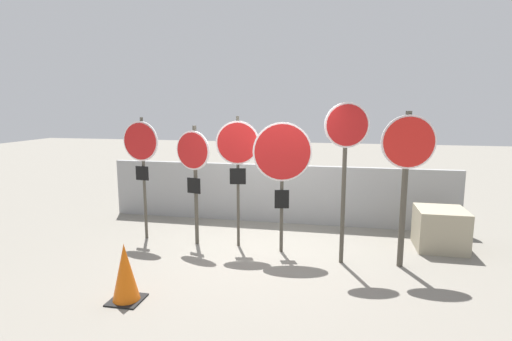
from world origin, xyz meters
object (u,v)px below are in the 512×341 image
(stop_sign_1, at_px, (194,163))
(stop_sign_4, at_px, (346,147))
(storage_crate, at_px, (440,229))
(stop_sign_3, at_px, (282,159))
(stop_sign_5, at_px, (407,162))
(stop_sign_0, at_px, (141,151))
(traffic_cone_0, at_px, (125,273))
(stop_sign_2, at_px, (238,152))

(stop_sign_1, bearing_deg, stop_sign_4, 7.70)
(stop_sign_4, distance_m, storage_crate, 2.44)
(stop_sign_3, relative_size, stop_sign_4, 0.88)
(stop_sign_3, bearing_deg, stop_sign_5, -17.49)
(stop_sign_3, distance_m, storage_crate, 3.00)
(stop_sign_0, xyz_separation_m, stop_sign_4, (3.54, -0.46, 0.19))
(stop_sign_3, bearing_deg, traffic_cone_0, -139.78)
(stop_sign_0, xyz_separation_m, stop_sign_2, (1.78, -0.05, 0.03))
(stop_sign_5, bearing_deg, stop_sign_1, 166.91)
(stop_sign_4, bearing_deg, storage_crate, 17.88)
(storage_crate, bearing_deg, stop_sign_5, -127.99)
(stop_sign_0, distance_m, stop_sign_3, 2.57)
(stop_sign_0, bearing_deg, stop_sign_4, 0.15)
(stop_sign_0, bearing_deg, stop_sign_2, 5.88)
(traffic_cone_0, bearing_deg, stop_sign_1, 86.23)
(stop_sign_5, bearing_deg, traffic_cone_0, -160.61)
(stop_sign_1, distance_m, stop_sign_5, 3.43)
(stop_sign_0, height_order, storage_crate, stop_sign_0)
(stop_sign_2, bearing_deg, stop_sign_5, -18.45)
(stop_sign_3, distance_m, traffic_cone_0, 2.90)
(stop_sign_2, distance_m, storage_crate, 3.70)
(stop_sign_2, height_order, stop_sign_3, stop_sign_2)
(stop_sign_3, height_order, stop_sign_5, stop_sign_5)
(traffic_cone_0, bearing_deg, stop_sign_5, 26.93)
(stop_sign_3, height_order, stop_sign_4, stop_sign_4)
(traffic_cone_0, distance_m, storage_crate, 5.14)
(stop_sign_2, relative_size, stop_sign_5, 0.96)
(stop_sign_5, bearing_deg, stop_sign_0, 166.92)
(stop_sign_4, bearing_deg, stop_sign_5, -11.74)
(stop_sign_1, height_order, stop_sign_3, stop_sign_3)
(stop_sign_5, relative_size, traffic_cone_0, 3.14)
(storage_crate, bearing_deg, stop_sign_2, -169.84)
(stop_sign_5, bearing_deg, stop_sign_4, 174.59)
(stop_sign_4, xyz_separation_m, traffic_cone_0, (-2.67, -1.77, -1.45))
(stop_sign_2, distance_m, traffic_cone_0, 2.69)
(stop_sign_2, xyz_separation_m, stop_sign_3, (0.77, -0.14, -0.08))
(stop_sign_2, distance_m, stop_sign_3, 0.79)
(stop_sign_4, xyz_separation_m, stop_sign_5, (0.88, 0.03, -0.21))
(stop_sign_4, bearing_deg, stop_sign_1, 157.94)
(stop_sign_3, xyz_separation_m, traffic_cone_0, (-1.68, -2.04, -1.20))
(stop_sign_3, relative_size, stop_sign_5, 0.92)
(stop_sign_1, bearing_deg, traffic_cone_0, -77.88)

